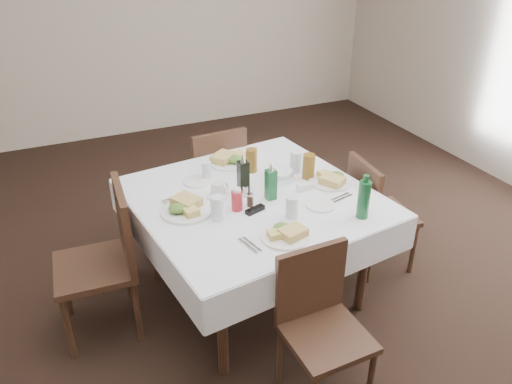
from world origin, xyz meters
TOP-DOWN VIEW (x-y plane):
  - ground_plane at (0.00, 0.00)m, footprint 7.00×7.00m
  - room_shell at (0.00, 0.00)m, footprint 6.04×7.04m
  - dining_table at (0.09, 0.22)m, footprint 1.57×1.57m
  - chair_north at (0.13, 1.06)m, footprint 0.46×0.46m
  - chair_south at (0.09, -0.61)m, footprint 0.41×0.41m
  - chair_east at (0.98, 0.16)m, footprint 0.44×0.44m
  - chair_west at (-0.82, 0.30)m, footprint 0.48×0.48m
  - meal_north at (0.13, 0.73)m, footprint 0.31×0.31m
  - meal_south at (0.06, -0.26)m, footprint 0.26×0.26m
  - meal_east at (0.62, 0.18)m, footprint 0.28×0.28m
  - meal_west at (-0.35, 0.22)m, footprint 0.31×0.31m
  - side_plate_a at (-0.18, 0.54)m, footprint 0.18×0.18m
  - side_plate_b at (0.40, -0.05)m, footprint 0.17×0.17m
  - water_n at (-0.10, 0.57)m, footprint 0.06×0.06m
  - water_s at (0.19, -0.10)m, footprint 0.07×0.07m
  - water_e at (0.48, 0.41)m, footprint 0.08×0.08m
  - water_w at (-0.21, 0.06)m, footprint 0.08×0.08m
  - iced_tea_a at (0.21, 0.54)m, footprint 0.08×0.08m
  - iced_tea_b at (0.52, 0.30)m, footprint 0.08×0.08m
  - bread_basket at (0.33, 0.37)m, footprint 0.20×0.20m
  - oil_cruet_dark at (0.05, 0.31)m, footprint 0.06×0.06m
  - oil_cruet_green at (0.17, 0.15)m, footprint 0.06×0.06m
  - ketchup_bottle at (-0.07, 0.11)m, footprint 0.07×0.07m
  - salt_shaker at (0.04, 0.24)m, footprint 0.03×0.03m
  - pepper_shaker at (0.02, 0.12)m, footprint 0.04×0.04m
  - coffee_mug at (-0.12, 0.31)m, footprint 0.14×0.13m
  - sunglasses at (0.02, 0.05)m, footprint 0.13×0.08m
  - green_bottle at (0.56, -0.26)m, footprint 0.07×0.07m
  - sugar_caddy at (0.41, 0.16)m, footprint 0.09×0.05m
  - cutlery_n at (0.25, 0.65)m, footprint 0.11×0.21m
  - cutlery_s at (-0.15, -0.26)m, footprint 0.08×0.17m
  - cutlery_e at (0.56, -0.03)m, footprint 0.18×0.08m
  - cutlery_w at (-0.36, 0.37)m, footprint 0.19×0.07m

SIDE VIEW (x-z plane):
  - ground_plane at x=0.00m, z-range 0.00..0.00m
  - chair_south at x=0.09m, z-range 0.06..0.91m
  - chair_east at x=0.98m, z-range 0.06..0.92m
  - chair_north at x=0.13m, z-range 0.06..0.97m
  - chair_west at x=-0.82m, z-range 0.07..1.02m
  - dining_table at x=0.09m, z-range 0.30..1.07m
  - cutlery_s at x=-0.15m, z-range 0.76..0.77m
  - cutlery_e at x=0.56m, z-range 0.76..0.77m
  - cutlery_w at x=-0.36m, z-range 0.76..0.77m
  - cutlery_n at x=0.25m, z-range 0.76..0.77m
  - side_plate_b at x=0.40m, z-range 0.76..0.77m
  - side_plate_a at x=-0.18m, z-range 0.76..0.78m
  - sunglasses at x=0.02m, z-range 0.76..0.79m
  - sugar_caddy at x=0.41m, z-range 0.76..0.81m
  - meal_south at x=0.06m, z-range 0.76..0.81m
  - meal_east at x=0.62m, z-range 0.76..0.82m
  - meal_west at x=-0.35m, z-range 0.75..0.82m
  - meal_north at x=0.13m, z-range 0.75..0.82m
  - bread_basket at x=0.33m, z-range 0.76..0.83m
  - salt_shaker at x=0.04m, z-range 0.76..0.83m
  - pepper_shaker at x=0.02m, z-range 0.76..0.85m
  - coffee_mug at x=-0.12m, z-range 0.76..0.85m
  - water_n at x=-0.10m, z-range 0.76..0.88m
  - ketchup_bottle at x=-0.07m, z-range 0.76..0.90m
  - water_s at x=0.19m, z-range 0.76..0.90m
  - water_w at x=-0.21m, z-range 0.76..0.90m
  - water_e at x=0.48m, z-range 0.76..0.91m
  - iced_tea_a at x=0.21m, z-range 0.76..0.92m
  - iced_tea_b at x=0.52m, z-range 0.76..0.93m
  - oil_cruet_green at x=0.17m, z-range 0.74..0.99m
  - oil_cruet_dark at x=0.05m, z-range 0.74..1.00m
  - green_bottle at x=0.56m, z-range 0.75..1.01m
  - room_shell at x=0.00m, z-range 0.31..3.11m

